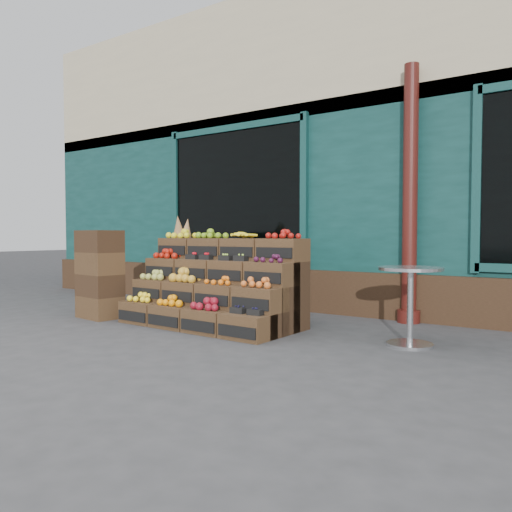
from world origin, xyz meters
The scene contains 6 objects.
ground centered at (0.00, 0.00, 0.00)m, with size 60.00×60.00×0.00m, color #39393B.
shop_facade centered at (0.00, 5.11, 2.40)m, with size 12.00×6.24×4.80m.
crate_display centered at (-0.72, 0.58, 0.42)m, with size 2.22×1.15×1.36m.
spare_crates centered at (-2.30, 0.11, 0.58)m, with size 0.63×0.47×1.16m.
bistro_table centered at (1.62, 0.72, 0.49)m, with size 0.62×0.62×0.78m.
shopkeeper centered at (-1.54, 2.94, 0.92)m, with size 0.67×0.44×1.84m, color #19571E.
Camera 1 is at (3.11, -4.17, 1.10)m, focal length 35.00 mm.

